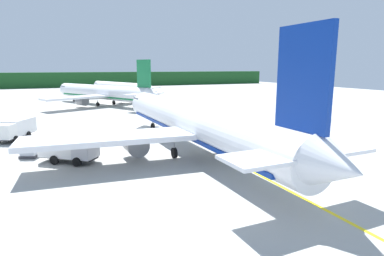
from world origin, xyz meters
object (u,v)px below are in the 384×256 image
at_px(service_truck_baggage, 68,147).
at_px(crew_loader_left, 263,152).
at_px(service_truck_fuel, 16,128).
at_px(airliner_far_taxiway, 121,87).
at_px(crew_marshaller, 128,140).
at_px(airliner_mid_apron, 103,93).
at_px(airliner_foreground, 193,123).
at_px(cargo_container_mid, 30,149).

xyz_separation_m(service_truck_baggage, crew_loader_left, (18.07, -7.28, -0.57)).
bearing_deg(service_truck_fuel, airliner_far_taxiway, 67.12).
height_order(airliner_far_taxiway, crew_loader_left, airliner_far_taxiway).
bearing_deg(crew_marshaller, crew_loader_left, -42.43).
bearing_deg(airliner_mid_apron, crew_loader_left, -81.78).
bearing_deg(service_truck_fuel, airliner_mid_apron, 65.46).
xyz_separation_m(airliner_foreground, crew_marshaller, (-6.19, 4.91, -2.45)).
height_order(cargo_container_mid, crew_loader_left, cargo_container_mid).
bearing_deg(service_truck_baggage, cargo_container_mid, 136.48).
relative_size(crew_marshaller, crew_loader_left, 0.97).
xyz_separation_m(service_truck_baggage, crew_marshaller, (6.58, 3.22, -0.61)).
height_order(service_truck_fuel, service_truck_baggage, service_truck_baggage).
bearing_deg(crew_loader_left, cargo_container_mid, 153.67).
bearing_deg(airliner_far_taxiway, service_truck_baggage, -104.64).
distance_m(service_truck_fuel, service_truck_baggage, 14.82).
relative_size(airliner_far_taxiway, service_truck_fuel, 5.07).
bearing_deg(crew_loader_left, crew_marshaller, 137.57).
bearing_deg(crew_loader_left, airliner_far_taxiway, 89.39).
distance_m(airliner_mid_apron, service_truck_baggage, 49.49).
bearing_deg(service_truck_fuel, cargo_container_mid, -77.51).
bearing_deg(cargo_container_mid, airliner_mid_apron, 73.09).
relative_size(cargo_container_mid, crew_loader_left, 1.32).
bearing_deg(airliner_far_taxiway, cargo_container_mid, -108.13).
bearing_deg(airliner_mid_apron, service_truck_fuel, -114.54).
bearing_deg(crew_loader_left, service_truck_fuel, 138.95).
relative_size(service_truck_fuel, service_truck_baggage, 1.13).
bearing_deg(airliner_far_taxiway, airliner_foreground, -94.74).
height_order(airliner_far_taxiway, service_truck_fuel, airliner_far_taxiway).
bearing_deg(airliner_mid_apron, crew_marshaller, -94.35).
height_order(service_truck_baggage, cargo_container_mid, service_truck_baggage).
distance_m(airliner_far_taxiway, crew_marshaller, 70.29).
height_order(airliner_mid_apron, airliner_far_taxiway, airliner_mid_apron).
distance_m(service_truck_fuel, crew_loader_left, 31.78).
height_order(airliner_foreground, cargo_container_mid, airliner_foreground).
bearing_deg(airliner_mid_apron, airliner_foreground, -86.86).
xyz_separation_m(crew_marshaller, crew_loader_left, (11.49, -10.50, 0.03)).
distance_m(service_truck_baggage, cargo_container_mid, 5.09).
bearing_deg(crew_loader_left, service_truck_baggage, 158.05).
bearing_deg(airliner_far_taxiway, service_truck_fuel, -112.88).
xyz_separation_m(service_truck_fuel, cargo_container_mid, (2.24, -10.12, -0.61)).
distance_m(airliner_mid_apron, airliner_far_taxiway, 25.55).
bearing_deg(crew_marshaller, service_truck_fuel, 140.27).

